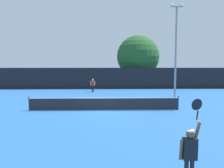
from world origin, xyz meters
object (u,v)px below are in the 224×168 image
tennis_ball (130,116)px  large_tree (138,57)px  player_serving (190,150)px  player_receiving (93,84)px  parked_car_near (144,80)px  light_pole (176,47)px

tennis_ball → large_tree: bearing=80.7°
player_serving → player_receiving: player_serving is taller
large_tree → parked_car_near: 5.57m
player_serving → large_tree: bearing=84.8°
player_serving → player_receiving: 22.88m
light_pole → parked_car_near: (0.29, 18.60, -4.28)m
light_pole → tennis_ball: bearing=-128.1°
player_serving → light_pole: bearing=74.6°
light_pole → player_receiving: bearing=137.0°
large_tree → light_pole: bearing=-84.7°
player_receiving → light_pole: size_ratio=0.18×
tennis_ball → large_tree: 22.02m
light_pole → parked_car_near: bearing=89.1°
player_serving → tennis_ball: player_serving is taller
player_receiving → parked_car_near: (8.41, 11.03, -0.22)m
player_receiving → light_pole: 11.82m
player_receiving → parked_car_near: bearing=-127.3°
player_receiving → parked_car_near: parked_car_near is taller
large_tree → parked_car_near: size_ratio=1.82×
player_serving → tennis_ball: bearing=95.0°
light_pole → large_tree: light_pole is taller
player_serving → large_tree: large_tree is taller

